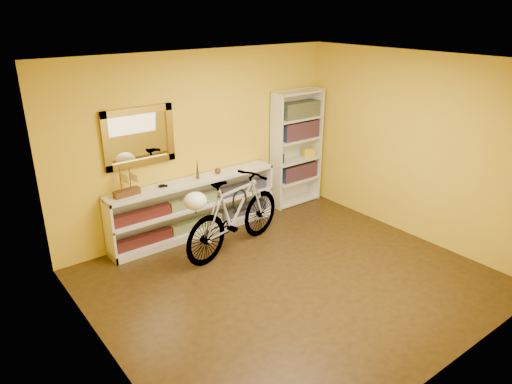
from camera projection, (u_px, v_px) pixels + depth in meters
floor at (291, 281)px, 5.79m from camera, size 4.50×4.00×0.01m
ceiling at (298, 62)px, 4.83m from camera, size 4.50×4.00×0.01m
back_wall at (201, 143)px, 6.79m from camera, size 4.50×0.01×2.60m
left_wall at (97, 237)px, 4.04m from camera, size 0.01×4.00×2.60m
right_wall at (415, 147)px, 6.59m from camera, size 0.01×4.00×2.60m
gilt_mirror at (139, 137)px, 6.13m from camera, size 0.98×0.06×0.78m
wall_socket at (252, 196)px, 7.67m from camera, size 0.09×0.02×0.09m
console_unit at (195, 207)px, 6.83m from camera, size 2.60×0.35×0.85m
cd_row_lower at (197, 224)px, 6.91m from camera, size 2.50×0.13×0.14m
cd_row_upper at (195, 201)px, 6.77m from camera, size 2.50×0.13×0.14m
model_ship at (126, 181)px, 6.03m from camera, size 0.36×0.16×0.41m
toy_car at (163, 187)px, 6.40m from camera, size 0.00×0.00×0.00m
bronze_ornament at (197, 168)px, 6.65m from camera, size 0.05×0.05×0.30m
decorative_orb at (218, 171)px, 6.89m from camera, size 0.09×0.09×0.09m
bookcase at (296, 149)px, 7.76m from camera, size 0.90×0.30×1.90m
book_row_a at (298, 171)px, 7.94m from camera, size 0.70×0.22×0.26m
book_row_b at (299, 130)px, 7.68m from camera, size 0.70×0.22×0.28m
book_row_c at (300, 110)px, 7.56m from camera, size 0.70×0.22×0.25m
travel_mug at (282, 159)px, 7.61m from camera, size 0.07×0.07×0.16m
red_tin at (287, 114)px, 7.45m from camera, size 0.15×0.15×0.16m
yellow_bag at (309, 153)px, 7.92m from camera, size 0.22×0.19×0.15m
bicycle at (235, 214)px, 6.35m from camera, size 0.86×1.88×1.07m
helmet at (195, 201)px, 5.71m from camera, size 0.29×0.28×0.22m
u_lock at (240, 200)px, 6.37m from camera, size 0.24×0.03×0.24m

